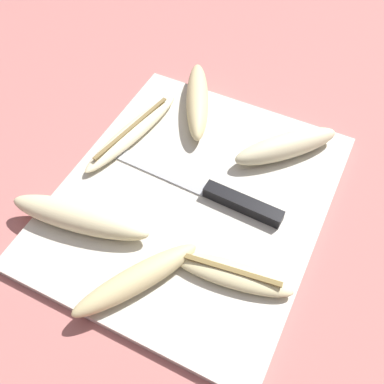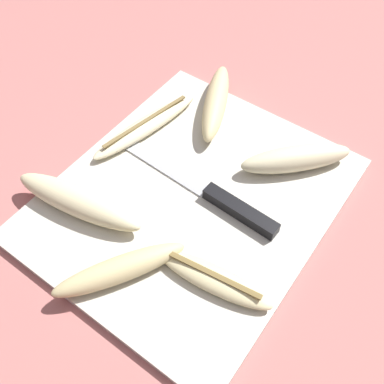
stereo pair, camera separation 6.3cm
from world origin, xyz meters
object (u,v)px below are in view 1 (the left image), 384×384
object	(u,v)px
banana_cream_curved	(80,217)
banana_soft_right	(232,274)
banana_bright_far	(132,132)
banana_ripe_center	(197,100)
banana_mellow_near	(135,278)
banana_pale_long	(286,146)
knife	(226,197)

from	to	relation	value
banana_cream_curved	banana_soft_right	bearing A→B (deg)	-85.38
banana_bright_far	banana_soft_right	size ratio (longest dim) A/B	1.30
banana_bright_far	banana_ripe_center	distance (m)	0.12
banana_bright_far	banana_mellow_near	xyz separation A→B (m)	(-0.22, -0.13, 0.01)
banana_bright_far	banana_cream_curved	xyz separation A→B (m)	(-0.17, -0.02, 0.01)
banana_mellow_near	banana_soft_right	bearing A→B (deg)	-59.90
banana_pale_long	banana_mellow_near	size ratio (longest dim) A/B	0.90
banana_mellow_near	knife	bearing A→B (deg)	-16.51
banana_pale_long	banana_ripe_center	xyz separation A→B (m)	(0.03, 0.16, 0.00)
knife	banana_ripe_center	xyz separation A→B (m)	(0.15, 0.12, 0.01)
banana_pale_long	banana_cream_curved	world-z (taller)	same
banana_pale_long	banana_cream_curved	xyz separation A→B (m)	(-0.24, 0.20, -0.00)
banana_pale_long	banana_ripe_center	distance (m)	0.17
banana_soft_right	banana_ripe_center	bearing A→B (deg)	33.96
banana_soft_right	banana_ripe_center	world-z (taller)	banana_ripe_center
banana_soft_right	banana_mellow_near	size ratio (longest dim) A/B	0.96
banana_pale_long	banana_mellow_near	xyz separation A→B (m)	(-0.29, 0.09, -0.00)
banana_mellow_near	banana_ripe_center	bearing A→B (deg)	12.26
knife	banana_bright_far	xyz separation A→B (m)	(0.05, 0.18, 0.00)
knife	banana_cream_curved	bearing A→B (deg)	130.23
banana_bright_far	banana_pale_long	distance (m)	0.24
banana_soft_right	banana_ripe_center	size ratio (longest dim) A/B	0.91
knife	banana_mellow_near	xyz separation A→B (m)	(-0.17, 0.05, 0.01)
banana_pale_long	banana_bright_far	bearing A→B (deg)	107.44
knife	banana_soft_right	world-z (taller)	banana_soft_right
banana_mellow_near	banana_cream_curved	bearing A→B (deg)	68.66
banana_pale_long	banana_ripe_center	world-z (taller)	banana_ripe_center
knife	banana_pale_long	xyz separation A→B (m)	(0.12, -0.04, 0.01)
knife	banana_soft_right	xyz separation A→B (m)	(-0.11, -0.05, 0.00)
banana_bright_far	banana_soft_right	distance (m)	0.28
knife	banana_mellow_near	bearing A→B (deg)	165.84
banana_bright_far	banana_pale_long	world-z (taller)	banana_pale_long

